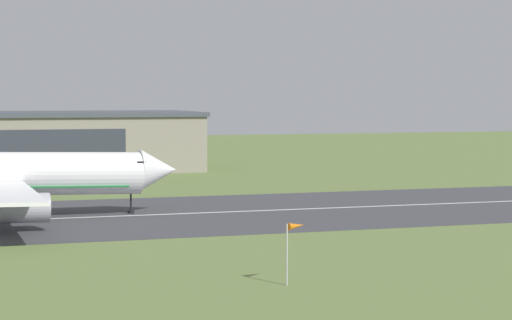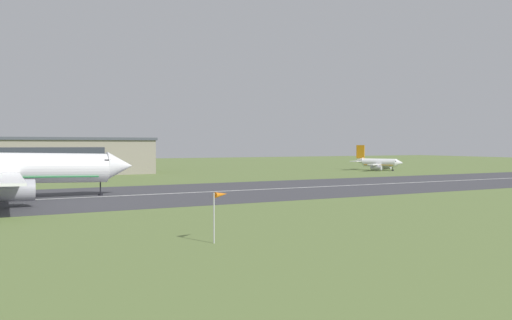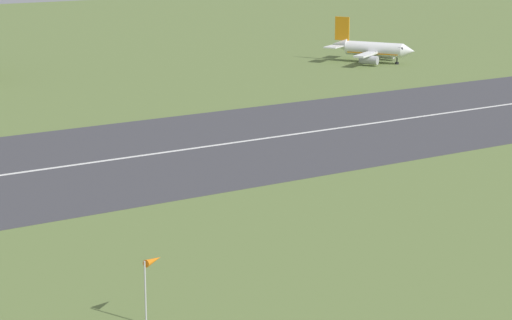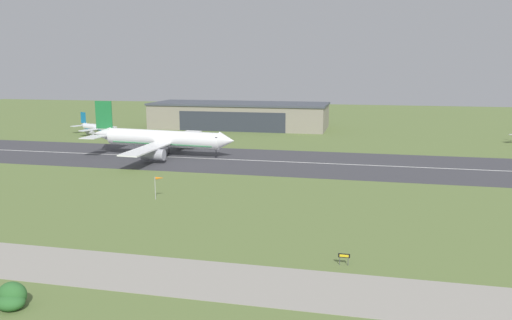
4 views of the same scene
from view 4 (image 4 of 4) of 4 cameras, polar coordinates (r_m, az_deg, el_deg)
ground_plane at (r=102.73m, az=-2.09°, el=-5.75°), size 611.69×611.69×0.00m
runway_strip at (r=154.68m, az=3.11°, el=-0.20°), size 371.69×42.78×0.06m
runway_centreline at (r=154.67m, az=3.11°, el=-0.19°), size 334.52×0.70×0.01m
taxiway_road at (r=72.54m, az=-9.14°, el=-12.97°), size 278.77×12.52×0.05m
hangar_building at (r=241.48m, az=-1.88°, el=5.13°), size 84.11×31.13×12.15m
airplane_landing at (r=167.45m, az=-10.59°, el=2.36°), size 49.69×56.87×17.78m
airplane_parked_west at (r=229.65m, az=-17.68°, el=3.52°), size 23.52×18.79×9.16m
shrub_clump at (r=69.30m, az=-26.16°, el=-13.92°), size 3.93×3.61×3.16m
windsock_pole at (r=111.98m, az=-11.02°, el=-2.19°), size 1.97×1.29×5.11m
runway_sign at (r=75.97m, az=10.03°, el=-10.81°), size 1.74×0.14×1.78m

